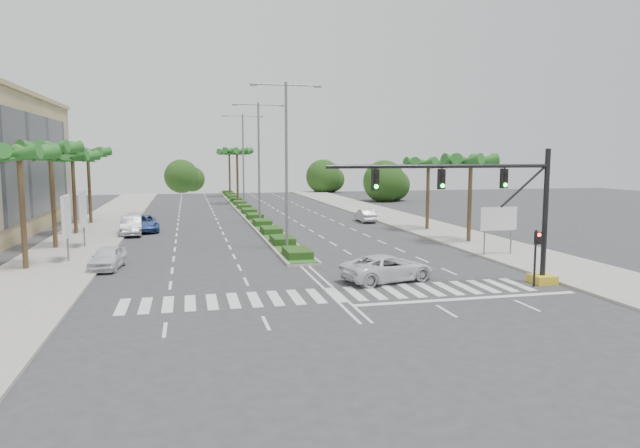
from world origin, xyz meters
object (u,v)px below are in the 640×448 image
at_px(car_parked_a, 108,258).
at_px(car_crossing, 388,268).
at_px(car_parked_b, 131,226).
at_px(car_right, 365,216).
at_px(car_parked_d, 135,222).
at_px(car_parked_c, 144,223).

bearing_deg(car_parked_a, car_crossing, -17.25).
height_order(car_parked_b, car_crossing, car_parked_b).
xyz_separation_m(car_parked_b, car_crossing, (15.39, -22.44, -0.09)).
relative_size(car_parked_b, car_right, 1.22).
bearing_deg(car_right, car_parked_d, 4.61).
bearing_deg(car_parked_d, car_crossing, -64.19).
xyz_separation_m(car_parked_b, car_right, (22.79, 4.84, -0.15)).
height_order(car_parked_b, car_parked_d, car_parked_b).
bearing_deg(car_parked_b, car_parked_a, -93.41).
relative_size(car_parked_c, car_right, 1.31).
height_order(car_parked_a, car_crossing, car_crossing).
xyz_separation_m(car_parked_a, car_crossing, (15.39, -7.00, 0.03)).
xyz_separation_m(car_parked_a, car_parked_b, (0.00, 15.43, 0.12)).
distance_m(car_parked_b, car_parked_c, 2.30).
height_order(car_crossing, car_right, car_crossing).
bearing_deg(car_parked_d, car_right, -1.42).
bearing_deg(car_crossing, car_parked_d, 16.50).
relative_size(car_parked_a, car_crossing, 0.78).
bearing_deg(car_right, car_parked_c, 8.17).
relative_size(car_parked_b, car_crossing, 0.95).
bearing_deg(car_parked_a, car_parked_d, 97.21).
xyz_separation_m(car_parked_b, car_parked_d, (0.00, 3.44, -0.08)).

